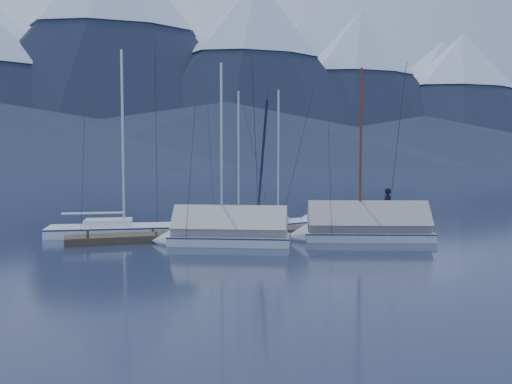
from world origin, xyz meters
TOP-DOWN VIEW (x-y plane):
  - ground at (0.00, 0.00)m, footprint 1000.00×1000.00m
  - mountain_range at (4.12, 370.45)m, footprint 877.00×584.00m
  - dock at (0.00, 2.00)m, footprint 18.00×1.50m
  - mooring_posts at (-0.50, 2.00)m, footprint 15.12×1.52m
  - sailboat_open_left at (-5.71, 4.25)m, footprint 7.88×3.36m
  - sailboat_open_mid at (0.30, 4.70)m, footprint 6.36×2.66m
  - sailboat_open_right at (2.37, 4.33)m, footprint 6.52×3.53m
  - sailboat_covered_near at (4.19, -0.60)m, footprint 7.21×4.21m
  - sailboat_covered_far at (-2.35, 0.06)m, footprint 6.57×4.21m
  - person at (7.50, 2.09)m, footprint 0.49×0.72m

SIDE VIEW (x-z plane):
  - ground at x=0.00m, z-range 0.00..0.00m
  - dock at x=0.00m, z-range -0.16..0.38m
  - sailboat_open_mid at x=0.30m, z-range -3.97..4.26m
  - sailboat_open_right at x=2.37m, z-range -4.00..4.29m
  - sailboat_open_left at x=-5.71m, z-range -4.90..5.25m
  - mooring_posts at x=-0.50m, z-range 0.17..0.52m
  - sailboat_covered_far at x=-2.35m, z-range -4.01..4.88m
  - sailboat_covered_near at x=4.19m, z-range -4.04..4.94m
  - person at x=7.50m, z-range 0.34..2.27m
  - mountain_range at x=4.12m, z-range -16.60..133.90m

